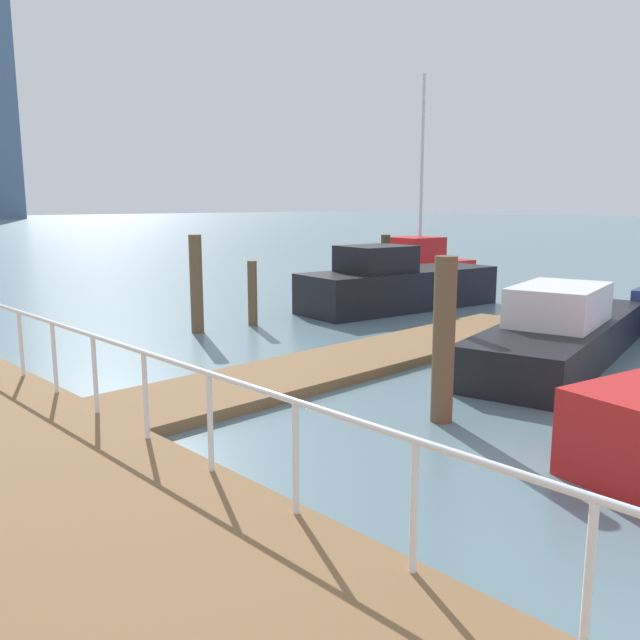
# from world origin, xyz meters

# --- Properties ---
(ground_plane) EXTENTS (300.00, 300.00, 0.00)m
(ground_plane) POSITION_xyz_m (0.00, 20.00, 0.00)
(ground_plane) COLOR slate
(floating_dock) EXTENTS (12.10, 2.00, 0.18)m
(floating_dock) POSITION_xyz_m (2.55, 10.01, 0.09)
(floating_dock) COLOR olive
(floating_dock) RESTS_ON ground_plane
(boardwalk_railing) EXTENTS (0.06, 30.59, 1.08)m
(boardwalk_railing) POSITION_xyz_m (-3.15, 10.16, 1.21)
(boardwalk_railing) COLOR white
(boardwalk_railing) RESTS_ON boardwalk
(dock_piling_0) EXTENTS (0.32, 0.32, 2.43)m
(dock_piling_0) POSITION_xyz_m (0.85, 6.78, 1.21)
(dock_piling_0) COLOR brown
(dock_piling_0) RESTS_ON ground_plane
(dock_piling_1) EXTENTS (0.24, 0.24, 1.69)m
(dock_piling_1) POSITION_xyz_m (3.58, 14.71, 0.84)
(dock_piling_1) COLOR brown
(dock_piling_1) RESTS_ON ground_plane
(dock_piling_2) EXTENTS (0.31, 0.31, 2.40)m
(dock_piling_2) POSITION_xyz_m (2.00, 14.90, 1.20)
(dock_piling_2) COLOR brown
(dock_piling_2) RESTS_ON ground_plane
(dock_piling_3) EXTENTS (0.29, 0.29, 2.17)m
(dock_piling_3) POSITION_xyz_m (8.99, 14.83, 1.08)
(dock_piling_3) COLOR brown
(dock_piling_3) RESTS_ON ground_plane
(dock_piling_5) EXTENTS (0.28, 0.28, 2.12)m
(dock_piling_5) POSITION_xyz_m (3.21, 8.36, 1.06)
(dock_piling_5) COLOR brown
(dock_piling_5) RESTS_ON ground_plane
(moored_boat_0) EXTENTS (7.53, 3.30, 1.58)m
(moored_boat_0) POSITION_xyz_m (5.74, 7.33, 0.56)
(moored_boat_0) COLOR black
(moored_boat_0) RESTS_ON ground_plane
(moored_boat_3) EXTENTS (6.65, 2.96, 1.93)m
(moored_boat_3) POSITION_xyz_m (8.39, 13.87, 0.72)
(moored_boat_3) COLOR black
(moored_boat_3) RESTS_ON ground_plane
(moored_boat_5) EXTENTS (4.60, 2.53, 7.90)m
(moored_boat_5) POSITION_xyz_m (13.68, 17.13, 0.72)
(moored_boat_5) COLOR red
(moored_boat_5) RESTS_ON ground_plane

